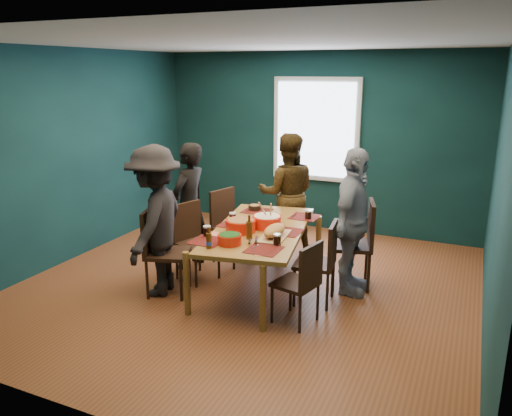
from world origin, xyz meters
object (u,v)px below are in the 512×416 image
Objects in this scene: dining_table at (260,234)px; cutting_board at (274,232)px; chair_right_near at (303,278)px; person_right at (352,222)px; chair_left_mid at (192,235)px; person_back at (287,194)px; chair_left_far at (228,220)px; chair_right_mid at (323,257)px; person_far_left at (189,206)px; person_near_left at (155,221)px; bowl_dumpling at (267,221)px; chair_right_far at (360,237)px; bowl_salad at (241,225)px; bowl_herbs at (230,239)px; chair_left_near at (159,245)px.

dining_table is 0.37m from cutting_board.
person_right reaches higher than chair_right_near.
person_back is at bearing 81.24° from chair_left_mid.
chair_left_far is 1.04× the size of chair_right_mid.
dining_table is at bearing 153.87° from chair_right_near.
chair_right_near is (1.44, -1.24, -0.06)m from chair_left_far.
person_far_left is 0.97× the size of person_back.
bowl_dumpling is (1.06, 0.62, -0.04)m from person_near_left.
person_back is (-1.17, 0.75, 0.23)m from chair_right_far.
bowl_salad is (-1.10, -0.53, -0.02)m from person_right.
chair_right_near is 2.10m from person_back.
person_near_left is at bearing -157.12° from bowl_salad.
person_far_left is (-1.83, 0.34, 0.27)m from chair_right_mid.
chair_left_far reaches higher than bowl_salad.
bowl_herbs is at bearing 53.14° from person_far_left.
chair_left_mid is 0.94× the size of chair_left_near.
person_far_left is at bearing 92.67° from person_right.
person_right is at bearing 95.95° from person_far_left.
chair_right_far is 1.12× the size of chair_right_mid.
chair_right_mid is 1.01m from bowl_herbs.
person_near_left is at bearing 115.40° from person_right.
person_back is at bearing 142.33° from person_far_left.
dining_table is 0.98m from chair_left_far.
chair_left_near is at bearing 115.66° from person_right.
bowl_salad is (0.82, 0.36, 0.23)m from chair_left_near.
person_far_left reaches higher than chair_right_far.
person_far_left is at bearing -115.72° from chair_left_far.
chair_right_near is at bearing 166.14° from person_right.
person_near_left is (0.08, -0.83, 0.04)m from person_far_left.
person_right reaches higher than cutting_board.
bowl_herbs is (-0.78, -0.01, 0.29)m from chair_right_near.
person_near_left is at bearing -161.30° from dining_table.
person_near_left is (-1.00, -0.55, 0.18)m from dining_table.
chair_right_far is 1.09m from cutting_board.
person_back is (0.91, 1.02, 0.02)m from person_far_left.
chair_left_near is at bearing 43.70° from person_back.
chair_left_far is at bearing 128.23° from dining_table.
bowl_herbs is at bearing -153.45° from chair_right_mid.
person_near_left reaches higher than person_right.
bowl_herbs is at bearing 73.91° from person_near_left.
person_near_left reaches higher than person_far_left.
person_near_left is 1.22m from bowl_dumpling.
chair_right_mid is at bearing -15.15° from dining_table.
bowl_dumpling is at bearing 77.52° from person_back.
bowl_salad is (0.93, -0.47, 0.01)m from person_far_left.
chair_left_mid is at bearing -179.12° from chair_right_far.
chair_right_near is (1.68, -0.04, -0.08)m from chair_left_near.
person_near_left is 6.87× the size of bowl_herbs.
chair_right_near is at bearing -45.18° from bowl_dumpling.
person_right is at bearing 33.60° from cutting_board.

